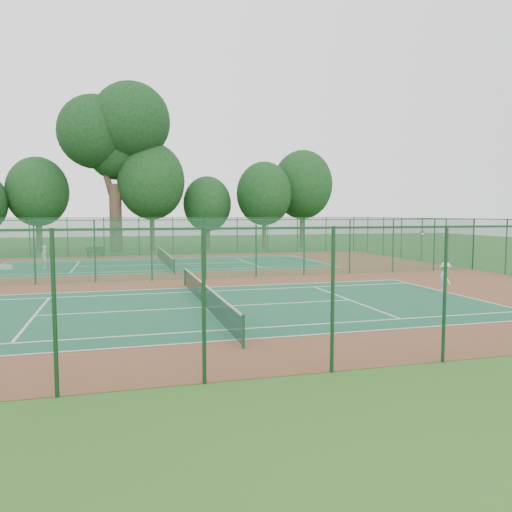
# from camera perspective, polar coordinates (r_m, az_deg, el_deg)

# --- Properties ---
(ground) EXTENTS (120.00, 120.00, 0.00)m
(ground) POSITION_cam_1_polar(r_m,az_deg,el_deg) (29.20, -8.77, -2.69)
(ground) COLOR #29551A
(ground) RESTS_ON ground
(red_pad) EXTENTS (40.00, 36.00, 0.01)m
(red_pad) POSITION_cam_1_polar(r_m,az_deg,el_deg) (29.20, -8.77, -2.68)
(red_pad) COLOR brown
(red_pad) RESTS_ON ground
(court_near) EXTENTS (23.77, 10.97, 0.01)m
(court_near) POSITION_cam_1_polar(r_m,az_deg,el_deg) (20.39, -5.82, -5.85)
(court_near) COLOR #1B553C
(court_near) RESTS_ON red_pad
(court_far) EXTENTS (23.77, 10.97, 0.01)m
(court_far) POSITION_cam_1_polar(r_m,az_deg,el_deg) (38.10, -10.34, -0.95)
(court_far) COLOR #1C583E
(court_far) RESTS_ON red_pad
(fence_north) EXTENTS (40.00, 0.09, 3.50)m
(fence_north) POSITION_cam_1_polar(r_m,az_deg,el_deg) (46.93, -11.34, 2.23)
(fence_north) COLOR #1A4E2B
(fence_north) RESTS_ON ground
(fence_south) EXTENTS (40.00, 0.09, 3.50)m
(fence_south) POSITION_cam_1_polar(r_m,az_deg,el_deg) (11.45, 1.67, -5.33)
(fence_south) COLOR #17452A
(fence_south) RESTS_ON ground
(fence_east) EXTENTS (0.09, 36.00, 3.50)m
(fence_east) POSITION_cam_1_polar(r_m,az_deg,el_deg) (37.08, 23.59, 1.28)
(fence_east) COLOR #184A28
(fence_east) RESTS_ON ground
(fence_divider) EXTENTS (40.00, 0.09, 3.50)m
(fence_divider) POSITION_cam_1_polar(r_m,az_deg,el_deg) (29.03, -8.81, 0.76)
(fence_divider) COLOR #194C2B
(fence_divider) RESTS_ON ground
(tennis_net_near) EXTENTS (0.10, 12.90, 0.97)m
(tennis_net_near) POSITION_cam_1_polar(r_m,az_deg,el_deg) (20.30, -5.83, -4.39)
(tennis_net_near) COLOR #153C24
(tennis_net_near) RESTS_ON ground
(tennis_net_far) EXTENTS (0.10, 12.90, 0.97)m
(tennis_net_far) POSITION_cam_1_polar(r_m,az_deg,el_deg) (38.05, -10.35, -0.16)
(tennis_net_far) COLOR #12331B
(tennis_net_far) RESTS_ON ground
(player_near) EXTENTS (0.81, 1.10, 1.53)m
(player_near) POSITION_cam_1_polar(r_m,az_deg,el_deg) (24.98, 20.81, -2.39)
(player_near) COLOR silver
(player_near) RESTS_ON court_near
(player_far) EXTENTS (0.59, 0.69, 1.61)m
(player_far) POSITION_cam_1_polar(r_m,az_deg,el_deg) (37.64, -23.04, -0.09)
(player_far) COLOR silver
(player_far) RESTS_ON court_far
(trash_bin) EXTENTS (0.56, 0.56, 0.84)m
(trash_bin) POSITION_cam_1_polar(r_m,az_deg,el_deg) (46.15, -18.61, 0.38)
(trash_bin) COLOR slate
(trash_bin) RESTS_ON red_pad
(bench) EXTENTS (1.60, 0.78, 0.95)m
(bench) POSITION_cam_1_polar(r_m,az_deg,el_deg) (45.80, -17.89, 0.45)
(bench) COLOR #123519
(bench) RESTS_ON red_pad
(kit_bag) EXTENTS (0.94, 0.50, 0.33)m
(kit_bag) POSITION_cam_1_polar(r_m,az_deg,el_deg) (38.12, -26.70, -1.14)
(kit_bag) COLOR silver
(kit_bag) RESTS_ON red_pad
(stray_ball_a) EXTENTS (0.07, 0.07, 0.07)m
(stray_ball_a) POSITION_cam_1_polar(r_m,az_deg,el_deg) (29.09, -3.15, -2.58)
(stray_ball_a) COLOR #CAD932
(stray_ball_a) RESTS_ON red_pad
(stray_ball_b) EXTENTS (0.07, 0.07, 0.07)m
(stray_ball_b) POSITION_cam_1_polar(r_m,az_deg,el_deg) (29.20, -1.91, -2.56)
(stray_ball_b) COLOR #B7D531
(stray_ball_b) RESTS_ON red_pad
(stray_ball_c) EXTENTS (0.07, 0.07, 0.07)m
(stray_ball_c) POSITION_cam_1_polar(r_m,az_deg,el_deg) (28.57, -12.37, -2.82)
(stray_ball_c) COLOR #CBE134
(stray_ball_c) RESTS_ON red_pad
(big_tree) EXTENTS (11.01, 8.06, 16.90)m
(big_tree) POSITION_cam_1_polar(r_m,az_deg,el_deg) (53.10, -15.81, 13.49)
(big_tree) COLOR #3C2C21
(big_tree) RESTS_ON ground
(evergreen_row) EXTENTS (39.00, 5.00, 12.00)m
(evergreen_row) POSITION_cam_1_polar(r_m,az_deg,el_deg) (53.29, -11.26, 0.63)
(evergreen_row) COLOR black
(evergreen_row) RESTS_ON ground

